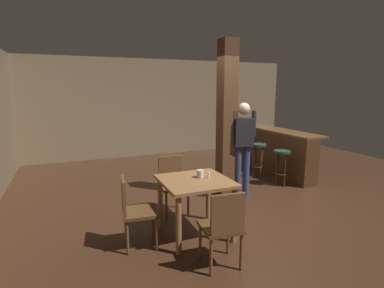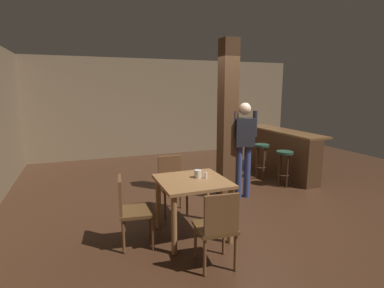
{
  "view_description": "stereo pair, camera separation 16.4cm",
  "coord_description": "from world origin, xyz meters",
  "px_view_note": "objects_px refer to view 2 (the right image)",
  "views": [
    {
      "loc": [
        -2.73,
        -4.15,
        1.96
      ],
      "look_at": [
        -0.85,
        0.36,
        1.06
      ],
      "focal_mm": 28.0,
      "sensor_mm": 36.0,
      "label": 1
    },
    {
      "loc": [
        -2.57,
        -4.21,
        1.96
      ],
      "look_at": [
        -0.85,
        0.36,
        1.06
      ],
      "focal_mm": 28.0,
      "sensor_mm": 36.0,
      "label": 2
    }
  ],
  "objects_px": {
    "dining_table": "(192,190)",
    "bar_counter": "(278,151)",
    "chair_south": "(217,226)",
    "napkin_cup": "(198,174)",
    "bar_stool_near": "(284,160)",
    "bar_stool_mid": "(261,153)",
    "standing_person": "(244,143)",
    "chair_north": "(172,182)",
    "chair_west": "(130,208)",
    "salt_shaker": "(206,175)"
  },
  "relations": [
    {
      "from": "chair_south",
      "to": "bar_stool_mid",
      "type": "distance_m",
      "value": 3.62
    },
    {
      "from": "bar_stool_near",
      "to": "bar_stool_mid",
      "type": "bearing_deg",
      "value": 100.6
    },
    {
      "from": "chair_south",
      "to": "bar_stool_mid",
      "type": "relative_size",
      "value": 1.16
    },
    {
      "from": "chair_south",
      "to": "napkin_cup",
      "type": "xyz_separation_m",
      "value": [
        0.12,
        0.88,
        0.33
      ]
    },
    {
      "from": "chair_south",
      "to": "salt_shaker",
      "type": "bearing_deg",
      "value": 75.22
    },
    {
      "from": "napkin_cup",
      "to": "salt_shaker",
      "type": "height_order",
      "value": "napkin_cup"
    },
    {
      "from": "napkin_cup",
      "to": "standing_person",
      "type": "relative_size",
      "value": 0.06
    },
    {
      "from": "standing_person",
      "to": "bar_stool_near",
      "type": "relative_size",
      "value": 2.36
    },
    {
      "from": "chair_south",
      "to": "bar_stool_mid",
      "type": "height_order",
      "value": "chair_south"
    },
    {
      "from": "chair_west",
      "to": "bar_stool_mid",
      "type": "distance_m",
      "value": 3.69
    },
    {
      "from": "chair_west",
      "to": "bar_stool_near",
      "type": "distance_m",
      "value": 3.52
    },
    {
      "from": "chair_north",
      "to": "bar_counter",
      "type": "bearing_deg",
      "value": 23.3
    },
    {
      "from": "standing_person",
      "to": "chair_west",
      "type": "bearing_deg",
      "value": -155.04
    },
    {
      "from": "salt_shaker",
      "to": "bar_counter",
      "type": "relative_size",
      "value": 0.03
    },
    {
      "from": "dining_table",
      "to": "napkin_cup",
      "type": "distance_m",
      "value": 0.23
    },
    {
      "from": "dining_table",
      "to": "bar_counter",
      "type": "xyz_separation_m",
      "value": [
        2.94,
        2.12,
        -0.12
      ]
    },
    {
      "from": "chair_south",
      "to": "bar_counter",
      "type": "relative_size",
      "value": 0.37
    },
    {
      "from": "bar_counter",
      "to": "bar_stool_mid",
      "type": "xyz_separation_m",
      "value": [
        -0.6,
        -0.21,
        0.05
      ]
    },
    {
      "from": "standing_person",
      "to": "bar_stool_mid",
      "type": "bearing_deg",
      "value": 42.3
    },
    {
      "from": "chair_south",
      "to": "bar_stool_near",
      "type": "height_order",
      "value": "chair_south"
    },
    {
      "from": "standing_person",
      "to": "bar_stool_mid",
      "type": "xyz_separation_m",
      "value": [
        0.97,
        0.88,
        -0.44
      ]
    },
    {
      "from": "salt_shaker",
      "to": "standing_person",
      "type": "height_order",
      "value": "standing_person"
    },
    {
      "from": "chair_north",
      "to": "chair_west",
      "type": "xyz_separation_m",
      "value": [
        -0.79,
        -0.83,
        0.0
      ]
    },
    {
      "from": "chair_north",
      "to": "salt_shaker",
      "type": "distance_m",
      "value": 0.93
    },
    {
      "from": "dining_table",
      "to": "bar_counter",
      "type": "distance_m",
      "value": 3.63
    },
    {
      "from": "dining_table",
      "to": "chair_south",
      "type": "relative_size",
      "value": 1.0
    },
    {
      "from": "chair_west",
      "to": "salt_shaker",
      "type": "xyz_separation_m",
      "value": [
        1.02,
        -0.01,
        0.31
      ]
    },
    {
      "from": "chair_south",
      "to": "chair_west",
      "type": "bearing_deg",
      "value": 133.8
    },
    {
      "from": "chair_south",
      "to": "napkin_cup",
      "type": "relative_size",
      "value": 8.31
    },
    {
      "from": "dining_table",
      "to": "chair_west",
      "type": "height_order",
      "value": "chair_west"
    },
    {
      "from": "dining_table",
      "to": "bar_stool_mid",
      "type": "xyz_separation_m",
      "value": [
        2.34,
        1.91,
        -0.07
      ]
    },
    {
      "from": "bar_counter",
      "to": "standing_person",
      "type": "bearing_deg",
      "value": -145.19
    },
    {
      "from": "bar_stool_near",
      "to": "chair_south",
      "type": "bearing_deg",
      "value": -139.82
    },
    {
      "from": "chair_south",
      "to": "chair_north",
      "type": "distance_m",
      "value": 1.66
    },
    {
      "from": "bar_stool_near",
      "to": "salt_shaker",
      "type": "bearing_deg",
      "value": -150.67
    },
    {
      "from": "chair_north",
      "to": "standing_person",
      "type": "distance_m",
      "value": 1.5
    },
    {
      "from": "bar_counter",
      "to": "chair_north",
      "type": "bearing_deg",
      "value": -156.7
    },
    {
      "from": "napkin_cup",
      "to": "bar_stool_near",
      "type": "xyz_separation_m",
      "value": [
        2.36,
        1.21,
        -0.29
      ]
    },
    {
      "from": "standing_person",
      "to": "bar_counter",
      "type": "bearing_deg",
      "value": 34.81
    },
    {
      "from": "standing_person",
      "to": "dining_table",
      "type": "bearing_deg",
      "value": -143.11
    },
    {
      "from": "chair_north",
      "to": "standing_person",
      "type": "relative_size",
      "value": 0.52
    },
    {
      "from": "chair_north",
      "to": "bar_stool_near",
      "type": "xyz_separation_m",
      "value": [
        2.49,
        0.43,
        0.03
      ]
    },
    {
      "from": "dining_table",
      "to": "chair_north",
      "type": "height_order",
      "value": "chair_north"
    },
    {
      "from": "bar_counter",
      "to": "bar_stool_mid",
      "type": "height_order",
      "value": "bar_counter"
    },
    {
      "from": "standing_person",
      "to": "bar_stool_mid",
      "type": "height_order",
      "value": "standing_person"
    },
    {
      "from": "dining_table",
      "to": "salt_shaker",
      "type": "height_order",
      "value": "salt_shaker"
    },
    {
      "from": "chair_north",
      "to": "bar_stool_near",
      "type": "bearing_deg",
      "value": 9.85
    },
    {
      "from": "chair_north",
      "to": "chair_south",
      "type": "bearing_deg",
      "value": -89.62
    },
    {
      "from": "salt_shaker",
      "to": "bar_counter",
      "type": "distance_m",
      "value": 3.49
    },
    {
      "from": "standing_person",
      "to": "bar_counter",
      "type": "xyz_separation_m",
      "value": [
        1.58,
        1.1,
        -0.48
      ]
    }
  ]
}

